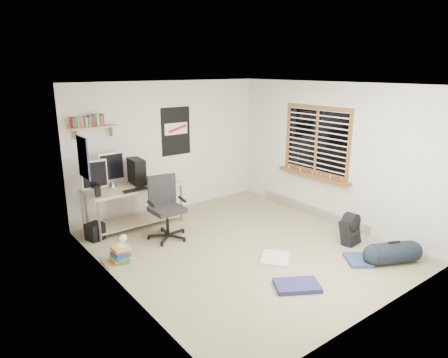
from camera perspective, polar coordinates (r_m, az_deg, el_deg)
floor at (r=6.39m, az=2.83°, el=-9.72°), size 4.00×4.50×0.01m
ceiling at (r=5.78m, az=3.17°, el=13.40°), size 4.00×4.50×0.01m
back_wall at (r=7.77m, az=-7.85°, el=4.51°), size 4.00×0.01×2.50m
left_wall at (r=4.95m, az=-15.03°, el=-2.27°), size 0.01×4.50×2.50m
right_wall at (r=7.39m, az=14.96°, el=3.55°), size 0.01×4.50×2.50m
desk at (r=7.25m, az=-12.57°, el=-3.80°), size 1.79×1.16×0.75m
monitor_left at (r=6.70m, az=-18.00°, el=-0.25°), size 0.42×0.13×0.46m
monitor_right at (r=7.07m, az=-15.71°, el=0.87°), size 0.45×0.13×0.49m
pc_tower at (r=7.17m, az=-12.37°, el=1.09°), size 0.24×0.44×0.44m
keyboard at (r=6.82m, az=-12.56°, el=-1.51°), size 0.42×0.19×0.02m
speaker_left at (r=6.63m, az=-17.59°, el=-1.67°), size 0.10×0.10×0.17m
speaker_right at (r=6.92m, az=-10.24°, el=-0.40°), size 0.12×0.12×0.19m
office_chair at (r=6.58m, az=-8.14°, el=-4.43°), size 0.80×0.80×1.04m
wall_shelf at (r=6.99m, az=-17.97°, el=7.07°), size 0.80×0.22×0.24m
poster_back_wall at (r=7.78m, az=-6.87°, el=6.79°), size 0.62×0.03×0.92m
poster_left_wall at (r=5.99m, az=-19.48°, el=2.90°), size 0.02×0.42×0.60m
window at (r=7.49m, az=13.00°, el=5.40°), size 0.10×1.50×1.26m
baseboard_heater at (r=7.84m, az=12.42°, el=-4.42°), size 0.08×2.50×0.18m
backpack at (r=6.73m, az=17.55°, el=-7.21°), size 0.33×0.27×0.41m
duffel_bag at (r=6.33m, az=22.94°, el=-9.84°), size 0.42×0.42×0.61m
tshirt at (r=6.04m, az=7.32°, el=-11.15°), size 0.62×0.61×0.04m
jeans_a at (r=5.38m, az=10.40°, el=-14.76°), size 0.67×0.60×0.06m
jeans_b at (r=6.24m, az=18.59°, el=-10.93°), size 0.52×0.54×0.05m
book_stack at (r=6.06m, az=-14.69°, el=-10.11°), size 0.50×0.41×0.33m
desk_lamp at (r=5.95m, az=-14.59°, el=-8.14°), size 0.17×0.22×0.19m
subwoofer at (r=6.92m, az=-17.94°, el=-7.15°), size 0.31×0.31×0.28m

